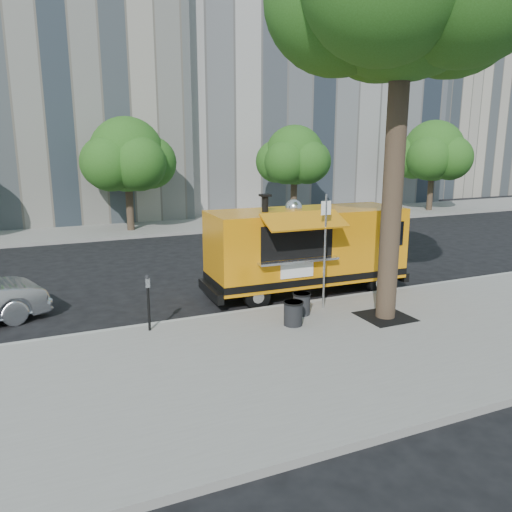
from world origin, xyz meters
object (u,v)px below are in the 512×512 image
Objects in this scene: sign_post at (325,245)px; trash_bin_right at (302,303)px; food_truck at (306,248)px; trash_bin_left at (293,312)px; far_tree_c at (294,155)px; far_tree_b at (127,155)px; far_tree_d at (433,151)px; parking_meter at (148,296)px.

trash_bin_right is (-0.78, -0.24, -1.40)m from sign_post.
trash_bin_right is (-1.20, -1.96, -0.96)m from food_truck.
trash_bin_left is at bearing -133.15° from trash_bin_right.
sign_post is (-6.45, -13.95, -1.87)m from far_tree_c.
trash_bin_right is (0.55, 0.59, -0.01)m from trash_bin_left.
far_tree_b reaches higher than far_tree_c.
far_tree_b is at bearing 178.09° from far_tree_c.
far_tree_d is 21.79m from sign_post.
trash_bin_left is at bearing -122.78° from food_truck.
sign_post is 5.14× the size of trash_bin_left.
sign_post is at bearing -139.30° from far_tree_d.
food_truck reaches higher than parking_meter.
trash_bin_left reaches higher than trash_bin_right.
far_tree_d reaches higher than trash_bin_right.
parking_meter is (-2.00, -14.05, -2.85)m from far_tree_b.
far_tree_d is (10.00, 0.20, 0.17)m from far_tree_c.
parking_meter is 3.84m from trash_bin_right.
far_tree_d is 1.88× the size of sign_post.
trash_bin_left is at bearing -17.60° from parking_meter.
far_tree_d is 10.10× the size of trash_bin_right.
far_tree_d is at bearing 1.15° from far_tree_c.
far_tree_b is 0.97× the size of far_tree_d.
sign_post reaches higher than trash_bin_left.
far_tree_d is 20.43m from food_truck.
sign_post is 2.09m from trash_bin_left.
far_tree_b reaches higher than trash_bin_left.
trash_bin_left is (3.22, -1.02, -0.52)m from parking_meter.
food_truck is (-16.03, -12.43, -2.48)m from far_tree_d.
trash_bin_left is (-1.75, -2.55, -0.94)m from food_truck.
far_tree_b is 0.89× the size of food_truck.
far_tree_d is at bearing 40.11° from trash_bin_left.
food_truck is (2.97, -12.53, -2.43)m from far_tree_b.
sign_post reaches higher than parking_meter.
parking_meter is at bearing -161.29° from food_truck.
trash_bin_left is at bearing -148.20° from sign_post.
sign_post is 1.62m from trash_bin_right.
food_truck is at bearing 58.58° from trash_bin_right.
far_tree_c is at bearing -1.91° from far_tree_b.
parking_meter is (-4.55, 0.20, -0.87)m from sign_post.
far_tree_d is (19.00, -0.10, 0.06)m from far_tree_b.
parking_meter reaches higher than trash_bin_left.
food_truck is at bearing -142.22° from far_tree_d.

